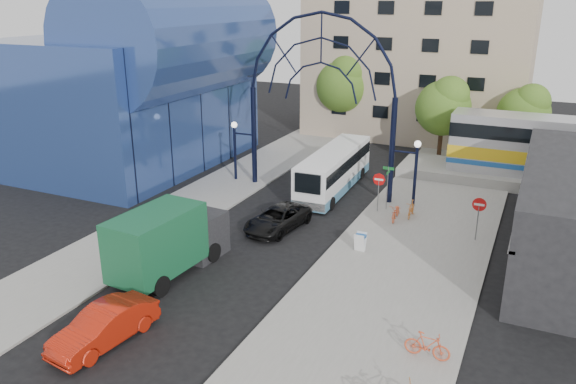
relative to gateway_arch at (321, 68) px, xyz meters
The scene contains 20 objects.
ground 16.41m from the gateway_arch, 90.00° to the right, with size 120.00×120.00×0.00m, color black.
sidewalk_east 15.37m from the gateway_arch, 51.34° to the right, with size 8.00×56.00×0.12m, color gray.
plaza_west 13.36m from the gateway_arch, 129.09° to the right, with size 5.00×50.00×0.12m, color gray.
gateway_arch is the anchor object (origin of this frame).
stop_sign 8.37m from the gateway_arch, 22.63° to the right, with size 0.80×0.07×2.50m.
do_not_enter_sign 13.43m from the gateway_arch, 19.99° to the right, with size 0.76×0.07×2.48m.
street_name_sign 8.38m from the gateway_arch, 15.07° to the right, with size 0.70×0.70×2.80m.
sandwich_board 12.52m from the gateway_arch, 55.09° to the right, with size 0.55×0.61×0.99m.
transit_hall 15.45m from the gateway_arch, behind, with size 16.50×18.00×14.50m.
apartment_block 21.12m from the gateway_arch, 84.55° to the left, with size 20.00×12.10×14.00m.
tree_north_a 13.98m from the gateway_arch, 62.83° to the left, with size 4.48×4.48×7.00m.
tree_north_b 16.72m from the gateway_arch, 103.68° to the left, with size 5.12×5.12×8.00m.
tree_north_c 18.95m from the gateway_arch, 48.96° to the left, with size 4.16×4.16×6.50m.
city_bus 7.19m from the gateway_arch, 55.43° to the left, with size 2.72×10.45×2.85m.
green_truck 15.75m from the gateway_arch, 99.10° to the right, with size 2.98×6.91×3.41m.
black_suv 10.57m from the gateway_arch, 87.96° to the right, with size 2.22×4.81×1.34m, color black.
red_sedan 21.60m from the gateway_arch, 92.75° to the right, with size 1.59×4.55×1.50m, color #B61D0B.
bike_near_a 10.49m from the gateway_arch, 25.16° to the right, with size 0.66×1.90×1.00m, color #F66031.
bike_near_b 10.73m from the gateway_arch, 16.47° to the right, with size 0.47×1.66×1.00m, color orange.
bike_far_b 20.80m from the gateway_arch, 55.97° to the right, with size 0.49×1.73×1.04m, color #D44D2A.
Camera 1 is at (13.53, -20.31, 12.96)m, focal length 35.00 mm.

